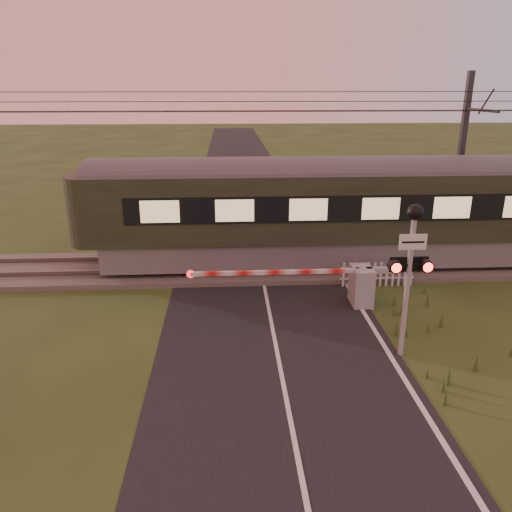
{
  "coord_description": "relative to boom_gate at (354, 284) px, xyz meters",
  "views": [
    {
      "loc": [
        -1.16,
        -10.42,
        6.28
      ],
      "look_at": [
        -0.37,
        3.2,
        1.62
      ],
      "focal_mm": 35.0,
      "sensor_mm": 36.0,
      "label": 1
    }
  ],
  "objects": [
    {
      "name": "overhead_wires",
      "position": [
        -2.57,
        3.25,
        5.07
      ],
      "size": [
        120.0,
        0.62,
        0.62
      ],
      "color": "black",
      "rests_on": "ground"
    },
    {
      "name": "ground",
      "position": [
        -2.57,
        -3.25,
        -0.65
      ],
      "size": [
        160.0,
        160.0,
        0.0
      ],
      "primitive_type": "plane",
      "color": "#2C3916",
      "rests_on": "ground"
    },
    {
      "name": "crossing_signal",
      "position": [
        0.45,
        -3.05,
        1.96
      ],
      "size": [
        0.97,
        0.37,
        3.79
      ],
      "color": "gray",
      "rests_on": "ground"
    },
    {
      "name": "picket_fence",
      "position": [
        1.14,
        1.35,
        -0.22
      ],
      "size": [
        2.47,
        0.07,
        0.84
      ],
      "color": "silver",
      "rests_on": "ground"
    },
    {
      "name": "track_bed",
      "position": [
        -2.57,
        3.25,
        -0.58
      ],
      "size": [
        140.0,
        3.4,
        0.39
      ],
      "color": "#47423D",
      "rests_on": "ground"
    },
    {
      "name": "catenary_mast",
      "position": [
        5.41,
        5.47,
        2.9
      ],
      "size": [
        0.21,
        2.46,
        6.82
      ],
      "color": "#2D2D30",
      "rests_on": "ground"
    },
    {
      "name": "road",
      "position": [
        -2.56,
        -3.48,
        -0.64
      ],
      "size": [
        6.0,
        140.0,
        0.03
      ],
      "color": "black",
      "rests_on": "ground"
    },
    {
      "name": "boom_gate",
      "position": [
        0.0,
        0.0,
        0.0
      ],
      "size": [
        6.27,
        0.9,
        1.2
      ],
      "color": "gray",
      "rests_on": "ground"
    }
  ]
}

